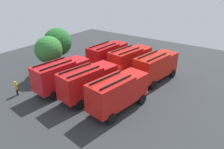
% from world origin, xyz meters
% --- Properties ---
extents(ground_plane, '(48.34, 48.34, 0.00)m').
position_xyz_m(ground_plane, '(0.00, 0.00, 0.00)').
color(ground_plane, '#2D3033').
extents(fire_truck_0, '(7.47, 3.54, 3.88)m').
position_xyz_m(fire_truck_0, '(-4.36, -3.88, 2.15)').
color(fire_truck_0, red).
rests_on(fire_truck_0, ground).
extents(fire_truck_1, '(7.47, 3.57, 3.88)m').
position_xyz_m(fire_truck_1, '(4.36, -4.03, 2.15)').
color(fire_truck_1, red).
rests_on(fire_truck_1, ground).
extents(fire_truck_2, '(7.48, 3.60, 3.88)m').
position_xyz_m(fire_truck_2, '(-4.32, 0.20, 2.15)').
color(fire_truck_2, red).
rests_on(fire_truck_2, ground).
extents(fire_truck_3, '(7.47, 3.58, 3.88)m').
position_xyz_m(fire_truck_3, '(4.49, 0.03, 2.15)').
color(fire_truck_3, red).
rests_on(fire_truck_3, ground).
extents(fire_truck_4, '(7.39, 3.29, 3.88)m').
position_xyz_m(fire_truck_4, '(-4.76, 4.06, 2.15)').
color(fire_truck_4, red).
rests_on(fire_truck_4, ground).
extents(fire_truck_5, '(7.30, 3.02, 3.88)m').
position_xyz_m(fire_truck_5, '(4.34, 3.93, 2.15)').
color(fire_truck_5, red).
rests_on(fire_truck_5, ground).
extents(firefighter_0, '(0.35, 0.47, 1.75)m').
position_xyz_m(firefighter_0, '(-8.84, 7.49, 0.98)').
color(firefighter_0, black).
rests_on(firefighter_0, ground).
extents(firefighter_1, '(0.48, 0.40, 1.82)m').
position_xyz_m(firefighter_1, '(0.31, 7.10, 1.03)').
color(firefighter_1, black).
rests_on(firefighter_1, ground).
extents(tree_0, '(3.70, 3.70, 5.74)m').
position_xyz_m(tree_0, '(-2.84, 8.53, 3.86)').
color(tree_0, brown).
rests_on(tree_0, ground).
extents(tree_1, '(4.04, 4.04, 6.27)m').
position_xyz_m(tree_1, '(-0.40, 9.44, 4.22)').
color(tree_1, brown).
rests_on(tree_1, ground).
extents(traffic_cone_0, '(0.47, 0.47, 0.68)m').
position_xyz_m(traffic_cone_0, '(-6.80, 6.82, 0.34)').
color(traffic_cone_0, '#F2600C').
rests_on(traffic_cone_0, ground).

